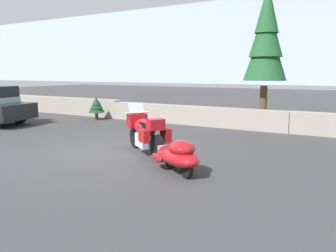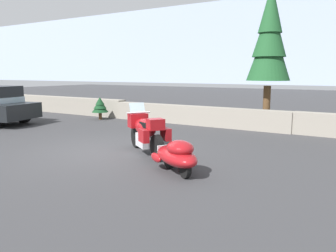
{
  "view_description": "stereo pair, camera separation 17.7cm",
  "coord_description": "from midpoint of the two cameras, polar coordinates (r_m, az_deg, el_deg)",
  "views": [
    {
      "loc": [
        6.21,
        -7.01,
        2.19
      ],
      "look_at": [
        2.0,
        0.23,
        0.85
      ],
      "focal_mm": 35.64,
      "sensor_mm": 36.0,
      "label": 1
    },
    {
      "loc": [
        6.36,
        -6.92,
        2.19
      ],
      "look_at": [
        2.0,
        0.23,
        0.85
      ],
      "focal_mm": 35.64,
      "sensor_mm": 36.0,
      "label": 2
    }
  ],
  "objects": [
    {
      "name": "car_shaped_trailer",
      "position": [
        7.34,
        1.0,
        -4.93
      ],
      "size": [
        2.01,
        1.56,
        0.76
      ],
      "color": "black",
      "rests_on": "ground"
    },
    {
      "name": "pine_sapling_near",
      "position": [
        16.07,
        -12.46,
        3.43
      ],
      "size": [
        0.78,
        0.78,
        1.06
      ],
      "color": "brown",
      "rests_on": "ground"
    },
    {
      "name": "stone_guard_wall",
      "position": [
        14.53,
        1.74,
        2.06
      ],
      "size": [
        24.0,
        0.63,
        0.87
      ],
      "color": "gray",
      "rests_on": "ground"
    },
    {
      "name": "pine_tree_tall",
      "position": [
        14.51,
        16.1,
        14.31
      ],
      "size": [
        1.74,
        1.74,
        5.74
      ],
      "color": "brown",
      "rests_on": "ground"
    },
    {
      "name": "touring_motorcycle",
      "position": [
        9.09,
        -4.45,
        -0.87
      ],
      "size": [
        1.97,
        1.53,
        1.33
      ],
      "color": "black",
      "rests_on": "ground"
    },
    {
      "name": "ground_plane",
      "position": [
        9.63,
        -11.57,
        -4.24
      ],
      "size": [
        80.0,
        80.0,
        0.0
      ],
      "primitive_type": "plane",
      "color": "#38383A"
    }
  ]
}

